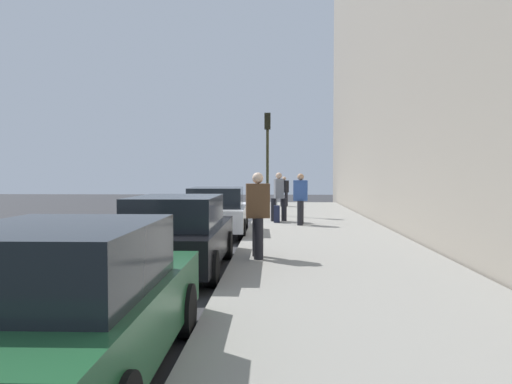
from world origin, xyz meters
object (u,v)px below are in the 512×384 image
object	(u,v)px
pedestrian_brown_coat	(258,212)
pedestrian_black_coat	(284,190)
pedestrian_grey_coat	(279,195)
parked_car_white	(217,211)
rolling_suitcase	(277,214)
pedestrian_blue_coat	(301,197)
parked_car_green	(67,305)
traffic_light_pole	(267,146)
parked_car_black	(178,234)

from	to	relation	value
pedestrian_brown_coat	pedestrian_black_coat	xyz separation A→B (m)	(16.20, -0.79, -0.11)
pedestrian_grey_coat	parked_car_white	bearing A→B (deg)	146.58
rolling_suitcase	parked_car_white	bearing A→B (deg)	142.93
pedestrian_blue_coat	rolling_suitcase	size ratio (longest dim) A/B	1.83
pedestrian_brown_coat	rolling_suitcase	bearing A→B (deg)	-3.04
parked_car_green	rolling_suitcase	bearing A→B (deg)	-8.05
pedestrian_black_coat	pedestrian_blue_coat	distance (m)	9.45
pedestrian_grey_coat	pedestrian_black_coat	size ratio (longest dim) A/B	1.13
parked_car_green	parked_car_white	size ratio (longest dim) A/B	0.95
pedestrian_grey_coat	traffic_light_pole	size ratio (longest dim) A/B	0.42
pedestrian_brown_coat	pedestrian_black_coat	world-z (taller)	pedestrian_brown_coat
parked_car_white	rolling_suitcase	xyz separation A→B (m)	(2.51, -1.90, -0.29)
parked_car_black	pedestrian_blue_coat	xyz separation A→B (m)	(7.54, -2.79, 0.35)
parked_car_white	pedestrian_brown_coat	distance (m)	5.24
pedestrian_blue_coat	traffic_light_pole	xyz separation A→B (m)	(3.96, 1.24, 2.01)
pedestrian_black_coat	rolling_suitcase	xyz separation A→B (m)	(-8.68, 0.39, -0.55)
parked_car_white	pedestrian_brown_coat	bearing A→B (deg)	-163.33
pedestrian_grey_coat	traffic_light_pole	distance (m)	3.41
parked_car_black	traffic_light_pole	size ratio (longest dim) A/B	1.01
pedestrian_brown_coat	pedestrian_blue_coat	xyz separation A→B (m)	(6.76, -1.23, -0.02)
pedestrian_brown_coat	rolling_suitcase	xyz separation A→B (m)	(7.52, -0.40, -0.66)
parked_car_white	parked_car_green	bearing A→B (deg)	179.92
parked_car_black	rolling_suitcase	world-z (taller)	parked_car_black
parked_car_black	rolling_suitcase	size ratio (longest dim) A/B	4.54
pedestrian_brown_coat	pedestrian_blue_coat	distance (m)	6.87
parked_car_white	pedestrian_grey_coat	distance (m)	3.60
parked_car_green	rolling_suitcase	size ratio (longest dim) A/B	4.26
pedestrian_grey_coat	pedestrian_blue_coat	world-z (taller)	pedestrian_grey_coat
pedestrian_blue_coat	parked_car_white	bearing A→B (deg)	122.63
pedestrian_brown_coat	pedestrian_grey_coat	bearing A→B (deg)	-3.38
parked_car_green	pedestrian_brown_coat	size ratio (longest dim) A/B	2.29
pedestrian_black_coat	rolling_suitcase	bearing A→B (deg)	177.42
traffic_light_pole	pedestrian_grey_coat	bearing A→B (deg)	-169.95
pedestrian_blue_coat	traffic_light_pole	world-z (taller)	traffic_light_pole
pedestrian_brown_coat	traffic_light_pole	xyz separation A→B (m)	(10.72, 0.01, 2.00)
parked_car_white	pedestrian_black_coat	size ratio (longest dim) A/B	2.70
pedestrian_brown_coat	traffic_light_pole	distance (m)	10.90
pedestrian_grey_coat	traffic_light_pole	world-z (taller)	traffic_light_pole
parked_car_green	rolling_suitcase	xyz separation A→B (m)	(13.54, -1.91, -0.29)
parked_car_green	traffic_light_pole	distance (m)	16.97
parked_car_green	pedestrian_blue_coat	world-z (taller)	pedestrian_blue_coat
parked_car_black	pedestrian_black_coat	size ratio (longest dim) A/B	2.74
parked_car_green	pedestrian_brown_coat	distance (m)	6.22
parked_car_white	traffic_light_pole	bearing A→B (deg)	-14.61
parked_car_white	pedestrian_grey_coat	size ratio (longest dim) A/B	2.39
traffic_light_pole	parked_car_green	bearing A→B (deg)	174.87
pedestrian_blue_coat	parked_car_green	bearing A→B (deg)	167.87
pedestrian_brown_coat	pedestrian_black_coat	bearing A→B (deg)	-2.79
pedestrian_brown_coat	traffic_light_pole	size ratio (longest dim) A/B	0.42
rolling_suitcase	pedestrian_brown_coat	bearing A→B (deg)	176.96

